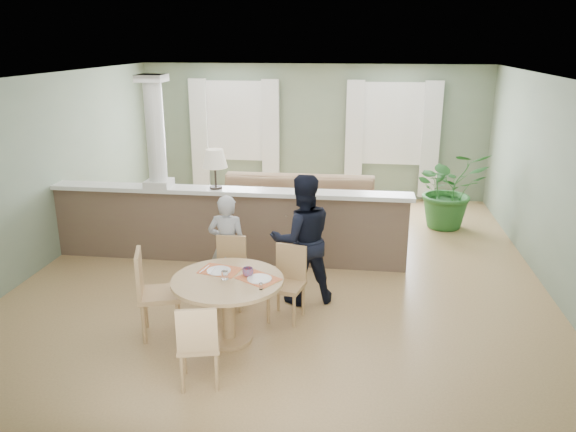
# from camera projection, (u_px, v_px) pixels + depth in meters

# --- Properties ---
(ground) EXTENTS (8.00, 8.00, 0.00)m
(ground) POSITION_uv_depth(u_px,v_px,m) (286.00, 269.00, 8.08)
(ground) COLOR tan
(ground) RESTS_ON ground
(room_shell) EXTENTS (7.02, 8.02, 2.71)m
(room_shell) POSITION_uv_depth(u_px,v_px,m) (290.00, 137.00, 8.13)
(room_shell) COLOR gray
(room_shell) RESTS_ON ground
(pony_wall) EXTENTS (5.32, 0.38, 2.70)m
(pony_wall) POSITION_uv_depth(u_px,v_px,m) (221.00, 215.00, 8.18)
(pony_wall) COLOR brown
(pony_wall) RESTS_ON ground
(sofa) EXTENTS (3.33, 1.32, 0.97)m
(sofa) POSITION_uv_depth(u_px,v_px,m) (296.00, 210.00, 9.21)
(sofa) COLOR #845E48
(sofa) RESTS_ON ground
(houseplant) EXTENTS (1.46, 1.35, 1.37)m
(houseplant) POSITION_uv_depth(u_px,v_px,m) (449.00, 189.00, 9.69)
(houseplant) COLOR #286327
(houseplant) RESTS_ON ground
(dining_table) EXTENTS (1.20, 1.20, 0.82)m
(dining_table) POSITION_uv_depth(u_px,v_px,m) (229.00, 291.00, 6.01)
(dining_table) COLOR tan
(dining_table) RESTS_ON ground
(chair_far_boy) EXTENTS (0.39, 0.39, 0.86)m
(chair_far_boy) POSITION_uv_depth(u_px,v_px,m) (230.00, 268.00, 6.90)
(chair_far_boy) COLOR tan
(chair_far_boy) RESTS_ON ground
(chair_far_man) EXTENTS (0.47, 0.47, 0.87)m
(chair_far_man) POSITION_uv_depth(u_px,v_px,m) (288.00, 279.00, 6.56)
(chair_far_man) COLOR tan
(chair_far_man) RESTS_ON ground
(chair_near) EXTENTS (0.47, 0.47, 0.87)m
(chair_near) POSITION_uv_depth(u_px,v_px,m) (198.00, 342.00, 5.21)
(chair_near) COLOR tan
(chair_near) RESTS_ON ground
(chair_side) EXTENTS (0.57, 0.57, 0.99)m
(chair_side) POSITION_uv_depth(u_px,v_px,m) (152.00, 289.00, 6.13)
(chair_side) COLOR tan
(chair_side) RESTS_ON ground
(child_person) EXTENTS (0.50, 0.33, 1.34)m
(child_person) POSITION_uv_depth(u_px,v_px,m) (227.00, 246.00, 7.06)
(child_person) COLOR #9E9EA3
(child_person) RESTS_ON ground
(man_person) EXTENTS (0.96, 0.85, 1.64)m
(man_person) POSITION_uv_depth(u_px,v_px,m) (302.00, 239.00, 6.87)
(man_person) COLOR black
(man_person) RESTS_ON ground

